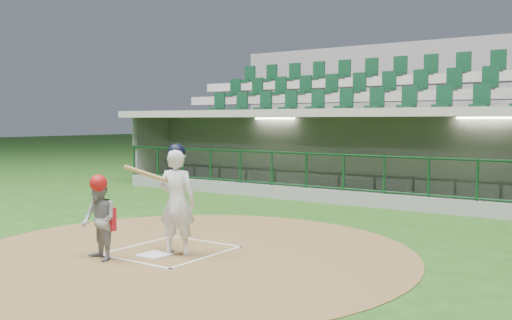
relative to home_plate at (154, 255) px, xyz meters
The scene contains 8 objects.
ground 0.70m from the home_plate, 90.00° to the left, with size 120.00×120.00×0.00m, color #1F4A15.
dirt_circle 0.58m from the home_plate, 59.04° to the left, with size 7.20×7.20×0.01m, color brown.
home_plate is the anchor object (origin of this frame).
batter_box_chalk 0.40m from the home_plate, 90.00° to the left, with size 1.55×1.80×0.01m.
dugout_structure 8.59m from the home_plate, 89.92° to the left, with size 16.40×3.70×3.00m.
seating_deck 11.69m from the home_plate, 90.00° to the left, with size 17.00×6.72×5.15m.
batter 0.94m from the home_plate, 50.34° to the left, with size 0.89×0.92×1.74m.
catcher 1.03m from the home_plate, 125.67° to the right, with size 0.69×0.59×1.29m.
Camera 1 is at (6.27, -6.98, 2.11)m, focal length 40.00 mm.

